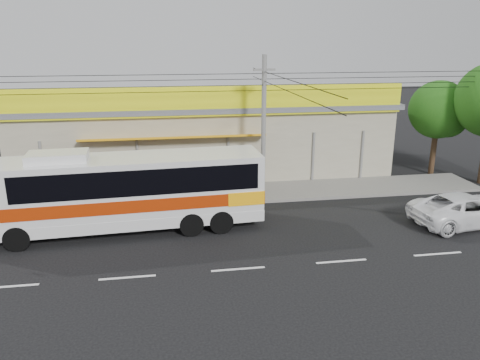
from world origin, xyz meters
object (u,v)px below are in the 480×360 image
object	(u,v)px
motorbike_red	(25,196)
white_car	(466,209)
motorbike_dark	(85,188)
utility_pole	(264,81)
tree_far	(440,112)
coach_bus	(127,188)

from	to	relation	value
motorbike_red	white_car	bearing A→B (deg)	-100.12
motorbike_dark	utility_pole	bearing A→B (deg)	-109.90
white_car	utility_pole	distance (m)	11.25
motorbike_dark	tree_far	distance (m)	21.07
white_car	tree_far	distance (m)	9.03
motorbike_red	utility_pole	world-z (taller)	utility_pole
coach_bus	white_car	xyz separation A→B (m)	(15.11, -1.67, -1.27)
motorbike_dark	white_car	world-z (taller)	white_car
coach_bus	motorbike_dark	bearing A→B (deg)	115.52
motorbike_red	motorbike_dark	size ratio (longest dim) A/B	1.01
coach_bus	motorbike_red	bearing A→B (deg)	140.29
coach_bus	white_car	distance (m)	15.25
tree_far	white_car	bearing A→B (deg)	-111.47
motorbike_red	white_car	size ratio (longest dim) A/B	0.31
white_car	motorbike_dark	bearing A→B (deg)	64.03
coach_bus	motorbike_dark	world-z (taller)	coach_bus
coach_bus	white_car	world-z (taller)	coach_bus
coach_bus	tree_far	world-z (taller)	tree_far
white_car	tree_far	bearing A→B (deg)	-27.68
motorbike_red	motorbike_dark	distance (m)	2.91
white_car	utility_pole	bearing A→B (deg)	51.86
motorbike_red	tree_far	world-z (taller)	tree_far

